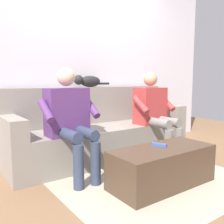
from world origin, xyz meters
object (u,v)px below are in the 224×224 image
remote_blue (159,145)px  person_right_seated (70,117)px  couch (101,134)px  cat_on_backrest (87,81)px  coffee_table (162,167)px  person_left_seated (154,110)px

remote_blue → person_right_seated: bearing=18.8°
couch → person_right_seated: (0.60, 0.36, 0.32)m
cat_on_backrest → couch: bearing=103.9°
cat_on_backrest → coffee_table: bearing=92.5°
person_left_seated → remote_blue: (0.58, 0.66, -0.23)m
person_right_seated → cat_on_backrest: 0.87m
remote_blue → person_left_seated: bearing=-66.1°
coffee_table → cat_on_backrest: bearing=-87.5°
person_right_seated → remote_blue: 0.93m
person_left_seated → person_right_seated: person_right_seated is taller
coffee_table → person_right_seated: person_right_seated is taller
person_left_seated → cat_on_backrest: 0.95m
cat_on_backrest → remote_blue: size_ratio=3.67×
couch → person_right_seated: person_right_seated is taller
coffee_table → cat_on_backrest: size_ratio=1.92×
person_left_seated → person_right_seated: size_ratio=0.98×
coffee_table → cat_on_backrest: 1.53m
couch → person_left_seated: bearing=149.8°
couch → cat_on_backrest: (0.06, -0.23, 0.68)m
couch → coffee_table: (0.00, 1.07, -0.13)m
coffee_table → person_left_seated: bearing=-129.7°
person_left_seated → person_right_seated: 1.20m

